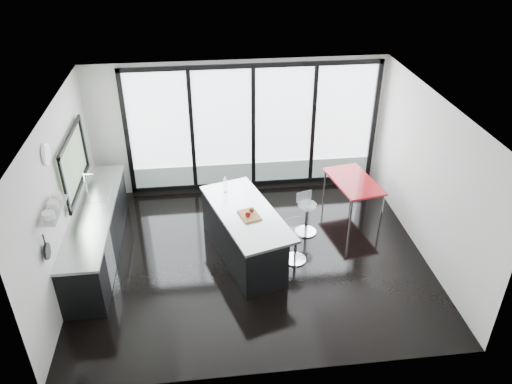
{
  "coord_description": "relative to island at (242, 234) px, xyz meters",
  "views": [
    {
      "loc": [
        -0.76,
        -6.94,
        5.51
      ],
      "look_at": [
        0.1,
        0.3,
        1.15
      ],
      "focal_mm": 35.0,
      "sensor_mm": 36.0,
      "label": 1
    }
  ],
  "objects": [
    {
      "name": "counter_cabinets",
      "position": [
        -2.51,
        0.33,
        0.0
      ],
      "size": [
        0.69,
        3.24,
        1.36
      ],
      "color": "black",
      "rests_on": "floor"
    },
    {
      "name": "wall_right",
      "position": [
        3.16,
        -0.07,
        0.94
      ],
      "size": [
        0.0,
        5.0,
        2.8
      ],
      "primitive_type": "cube",
      "color": "beige",
      "rests_on": "ground"
    },
    {
      "name": "wall_left",
      "position": [
        -2.81,
        0.2,
        1.1
      ],
      "size": [
        0.26,
        5.0,
        2.8
      ],
      "color": "beige",
      "rests_on": "ground"
    },
    {
      "name": "wall_back",
      "position": [
        0.44,
        2.4,
        0.81
      ],
      "size": [
        6.0,
        0.09,
        2.8
      ],
      "color": "beige",
      "rests_on": "ground"
    },
    {
      "name": "bar_stool_near",
      "position": [
        0.89,
        -0.25,
        -0.15
      ],
      "size": [
        0.49,
        0.49,
        0.62
      ],
      "primitive_type": "cylinder",
      "rotation": [
        0.0,
        0.0,
        0.28
      ],
      "color": "silver",
      "rests_on": "floor"
    },
    {
      "name": "ceiling",
      "position": [
        0.16,
        -0.07,
        2.34
      ],
      "size": [
        6.0,
        5.0,
        0.0
      ],
      "primitive_type": "cube",
      "color": "white",
      "rests_on": "wall_back"
    },
    {
      "name": "bar_stool_far",
      "position": [
        1.25,
        0.55,
        -0.14
      ],
      "size": [
        0.5,
        0.5,
        0.64
      ],
      "primitive_type": "cylinder",
      "rotation": [
        0.0,
        0.0,
        0.3
      ],
      "color": "silver",
      "rests_on": "floor"
    },
    {
      "name": "red_table",
      "position": [
        2.31,
        1.18,
        -0.11
      ],
      "size": [
        0.97,
        1.43,
        0.71
      ],
      "primitive_type": "cube",
      "rotation": [
        0.0,
        0.0,
        0.18
      ],
      "color": "#A7181F",
      "rests_on": "floor"
    },
    {
      "name": "island",
      "position": [
        0.0,
        0.0,
        0.0
      ],
      "size": [
        1.53,
        2.39,
        1.18
      ],
      "color": "black",
      "rests_on": "floor"
    },
    {
      "name": "wall_front",
      "position": [
        0.16,
        -2.57,
        0.94
      ],
      "size": [
        6.0,
        0.0,
        2.8
      ],
      "primitive_type": "cube",
      "color": "beige",
      "rests_on": "ground"
    },
    {
      "name": "floor",
      "position": [
        0.16,
        -0.07,
        -0.46
      ],
      "size": [
        6.0,
        5.0,
        0.0
      ],
      "primitive_type": "cube",
      "color": "black",
      "rests_on": "ground"
    }
  ]
}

